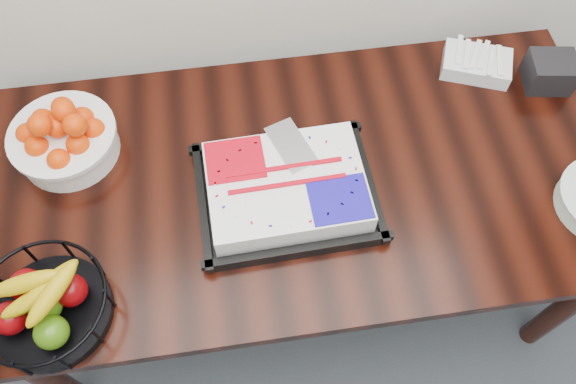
{
  "coord_description": "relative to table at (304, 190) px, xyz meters",
  "views": [
    {
      "loc": [
        -0.17,
        1.18,
        2.11
      ],
      "look_at": [
        -0.06,
        1.91,
        0.83
      ],
      "focal_mm": 35.0,
      "sensor_mm": 36.0,
      "label": 1
    }
  ],
  "objects": [
    {
      "name": "table",
      "position": [
        0.0,
        0.0,
        0.0
      ],
      "size": [
        1.8,
        0.9,
        0.75
      ],
      "color": "black",
      "rests_on": "ground"
    },
    {
      "name": "cake_tray",
      "position": [
        -0.06,
        -0.06,
        0.13
      ],
      "size": [
        0.49,
        0.39,
        0.1
      ],
      "color": "black",
      "rests_on": "table"
    },
    {
      "name": "tangerine_bowl",
      "position": [
        -0.66,
        0.18,
        0.17
      ],
      "size": [
        0.3,
        0.3,
        0.19
      ],
      "color": "white",
      "rests_on": "table"
    },
    {
      "name": "fruit_basket",
      "position": [
        -0.68,
        -0.31,
        0.15
      ],
      "size": [
        0.31,
        0.31,
        0.17
      ],
      "color": "black",
      "rests_on": "table"
    },
    {
      "name": "fork_bag",
      "position": [
        0.6,
        0.31,
        0.12
      ],
      "size": [
        0.24,
        0.2,
        0.06
      ],
      "color": "silver",
      "rests_on": "table"
    },
    {
      "name": "napkin_box",
      "position": [
        0.8,
        0.23,
        0.14
      ],
      "size": [
        0.15,
        0.14,
        0.1
      ],
      "primitive_type": "cube",
      "rotation": [
        0.0,
        0.0,
        -0.16
      ],
      "color": "black",
      "rests_on": "table"
    }
  ]
}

